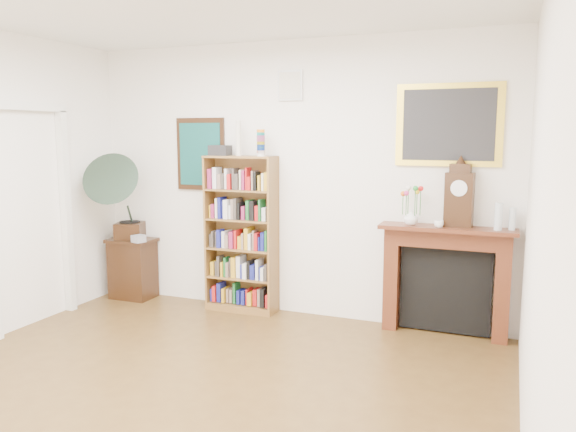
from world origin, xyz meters
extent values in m
cube|color=#4F3518|center=(0.00, 0.00, -0.01)|extent=(4.50, 5.00, 0.01)
cube|color=white|center=(0.00, 2.50, 1.40)|extent=(4.50, 0.01, 2.80)
cube|color=white|center=(2.25, 0.00, 1.40)|extent=(0.01, 5.00, 2.80)
cube|color=white|center=(-2.21, 1.67, 1.05)|extent=(0.08, 0.08, 2.10)
cube|color=white|center=(-2.21, 1.20, 2.13)|extent=(0.08, 1.02, 0.08)
cube|color=black|center=(-1.05, 2.48, 1.65)|extent=(0.58, 0.03, 0.78)
cube|color=#104F4D|center=(-1.05, 2.46, 1.65)|extent=(0.50, 0.01, 0.67)
cube|color=white|center=(0.00, 2.48, 2.35)|extent=(0.26, 0.03, 0.30)
cube|color=silver|center=(0.00, 2.46, 2.35)|extent=(0.22, 0.01, 0.26)
cube|color=gold|center=(1.55, 2.48, 1.95)|extent=(0.95, 0.03, 0.75)
cube|color=#262628|center=(1.55, 2.46, 1.95)|extent=(0.82, 0.01, 0.65)
cube|color=brown|center=(-0.87, 2.35, 0.82)|extent=(0.03, 0.27, 1.65)
cube|color=brown|center=(-0.14, 2.35, 0.82)|extent=(0.03, 0.27, 1.65)
cube|color=brown|center=(-0.50, 2.35, 1.63)|extent=(0.76, 0.28, 0.02)
cube|color=brown|center=(-0.50, 2.35, 0.04)|extent=(0.76, 0.28, 0.07)
cube|color=brown|center=(-0.50, 2.47, 0.82)|extent=(0.76, 0.03, 1.65)
cube|color=brown|center=(-0.50, 2.35, 0.36)|extent=(0.72, 0.26, 0.02)
cube|color=brown|center=(-0.50, 2.35, 0.67)|extent=(0.72, 0.26, 0.02)
cube|color=brown|center=(-0.50, 2.35, 0.98)|extent=(0.72, 0.26, 0.02)
cube|color=brown|center=(-0.50, 2.35, 1.29)|extent=(0.72, 0.26, 0.02)
cube|color=black|center=(-1.87, 2.30, 0.34)|extent=(0.51, 0.38, 0.69)
cube|color=#441C0F|center=(1.09, 2.39, 0.50)|extent=(0.14, 0.18, 1.00)
cube|color=#441C0F|center=(2.09, 2.39, 0.50)|extent=(0.14, 0.18, 1.00)
cube|color=#441C0F|center=(1.59, 2.39, 0.91)|extent=(1.13, 0.18, 0.16)
cube|color=#441C0F|center=(1.59, 2.35, 1.01)|extent=(1.22, 0.29, 0.04)
cube|color=black|center=(1.59, 2.44, 0.42)|extent=(0.82, 0.09, 0.80)
cube|color=black|center=(-1.91, 2.32, 0.78)|extent=(0.38, 0.38, 0.18)
cylinder|color=black|center=(-1.91, 2.32, 0.87)|extent=(0.30, 0.30, 0.01)
cone|color=#2D4134|center=(-1.91, 2.14, 1.28)|extent=(0.82, 0.91, 0.77)
cube|color=#B6B8C3|center=(-1.67, 2.16, 0.73)|extent=(0.15, 0.15, 0.08)
cube|color=black|center=(1.68, 2.40, 1.28)|extent=(0.26, 0.15, 0.49)
cylinder|color=white|center=(1.68, 2.33, 1.39)|extent=(0.15, 0.03, 0.15)
cube|color=black|center=(1.68, 2.40, 1.56)|extent=(0.19, 0.13, 0.09)
imported|color=white|center=(1.26, 2.34, 1.10)|extent=(0.16, 0.16, 0.14)
imported|color=white|center=(1.52, 2.28, 1.07)|extent=(0.11, 0.11, 0.07)
cylinder|color=silver|center=(2.02, 2.33, 1.15)|extent=(0.07, 0.07, 0.24)
cylinder|color=silver|center=(2.13, 2.38, 1.13)|extent=(0.06, 0.06, 0.20)
camera|label=1|loc=(2.12, -2.85, 1.87)|focal=35.00mm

